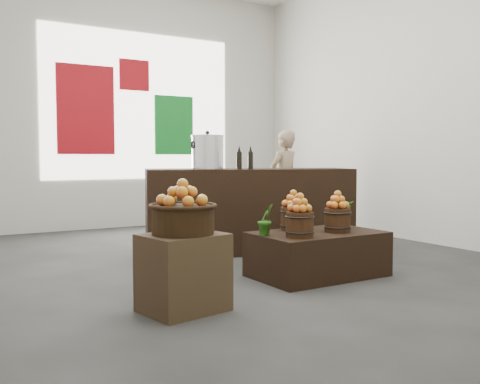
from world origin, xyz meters
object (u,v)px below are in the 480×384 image
display_table (318,254)px  shopper (284,182)px  crate (183,273)px  stock_pot_left (207,153)px  wicker_basket (183,220)px  counter (249,210)px

display_table → shopper: size_ratio=0.80×
crate → stock_pot_left: (1.28, 2.10, 0.91)m
crate → shopper: 4.39m
crate → shopper: shopper is taller
wicker_basket → counter: 2.63m
stock_pot_left → counter: bearing=-18.9°
counter → stock_pot_left: size_ratio=6.47×
shopper → crate: bearing=30.0°
wicker_basket → counter: bearing=47.7°
display_table → stock_pot_left: (-0.33, 1.69, 0.99)m
display_table → shopper: shopper is taller
shopper → stock_pot_left: bearing=13.4°
display_table → stock_pot_left: stock_pot_left is taller
crate → wicker_basket: size_ratio=1.25×
crate → display_table: bearing=14.3°
display_table → stock_pot_left: size_ratio=3.25×
counter → display_table: bearing=-76.6°
display_table → shopper: bearing=60.3°
display_table → counter: (0.15, 1.52, 0.29)m
counter → shopper: size_ratio=1.59×
wicker_basket → display_table: size_ratio=0.37×
crate → wicker_basket: wicker_basket is taller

